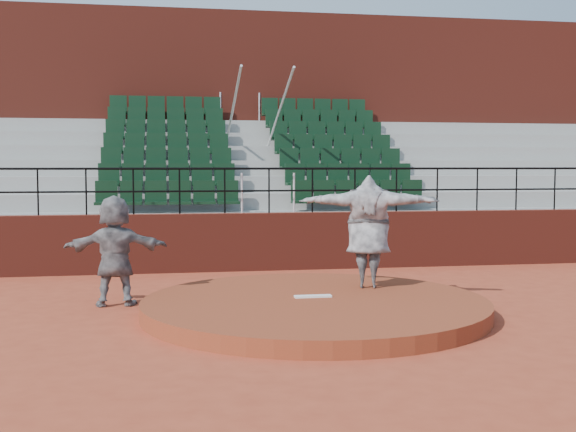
# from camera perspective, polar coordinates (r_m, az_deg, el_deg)

# --- Properties ---
(ground) EXTENTS (90.00, 90.00, 0.00)m
(ground) POSITION_cam_1_polar(r_m,az_deg,el_deg) (11.59, 2.14, -7.77)
(ground) COLOR #A23D24
(ground) RESTS_ON ground
(pitchers_mound) EXTENTS (5.50, 5.50, 0.25)m
(pitchers_mound) POSITION_cam_1_polar(r_m,az_deg,el_deg) (11.57, 2.14, -7.17)
(pitchers_mound) COLOR brown
(pitchers_mound) RESTS_ON ground
(pitching_rubber) EXTENTS (0.60, 0.15, 0.03)m
(pitching_rubber) POSITION_cam_1_polar(r_m,az_deg,el_deg) (11.69, 1.99, -6.36)
(pitching_rubber) COLOR white
(pitching_rubber) RESTS_ON pitchers_mound
(boundary_wall) EXTENTS (24.00, 0.30, 1.30)m
(boundary_wall) POSITION_cam_1_polar(r_m,az_deg,el_deg) (16.36, -1.50, -2.02)
(boundary_wall) COLOR maroon
(boundary_wall) RESTS_ON ground
(wall_railing) EXTENTS (24.04, 0.05, 1.03)m
(wall_railing) POSITION_cam_1_polar(r_m,az_deg,el_deg) (16.28, -1.51, 2.82)
(wall_railing) COLOR black
(wall_railing) RESTS_ON boundary_wall
(seating_deck) EXTENTS (24.00, 5.97, 4.63)m
(seating_deck) POSITION_cam_1_polar(r_m,az_deg,el_deg) (19.91, -3.03, 1.34)
(seating_deck) COLOR gray
(seating_deck) RESTS_ON ground
(press_box_facade) EXTENTS (24.00, 3.00, 7.10)m
(press_box_facade) POSITION_cam_1_polar(r_m,az_deg,el_deg) (23.85, -4.19, 6.84)
(press_box_facade) COLOR maroon
(press_box_facade) RESTS_ON ground
(pitcher) EXTENTS (2.49, 1.27, 1.95)m
(pitcher) POSITION_cam_1_polar(r_m,az_deg,el_deg) (12.57, 6.36, -1.22)
(pitcher) COLOR black
(pitcher) RESTS_ON pitchers_mound
(fielder) EXTENTS (1.75, 0.59, 1.87)m
(fielder) POSITION_cam_1_polar(r_m,az_deg,el_deg) (12.51, -13.51, -2.67)
(fielder) COLOR black
(fielder) RESTS_ON ground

